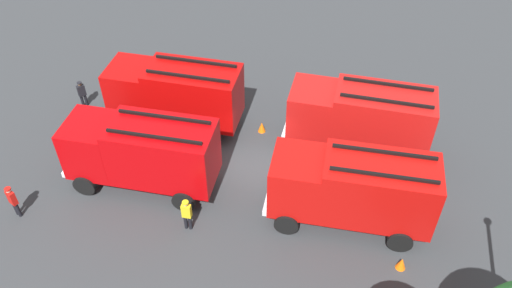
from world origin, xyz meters
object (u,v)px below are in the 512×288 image
object	(u,v)px
fire_truck_3	(142,151)
firefighter_1	(167,78)
traffic_cone_1	(262,127)
fire_truck_2	(353,188)
firefighter_3	(187,214)
fire_truck_0	(360,116)
firefighter_2	(338,173)
firefighter_4	(82,93)
firefighter_0	(13,200)
fire_truck_1	(175,92)
traffic_cone_0	(401,263)
traffic_cone_2	(230,94)

from	to	relation	value
fire_truck_3	firefighter_1	size ratio (longest dim) A/B	3.93
fire_truck_3	traffic_cone_1	xyz separation A→B (m)	(-4.68, -4.97, -1.85)
fire_truck_2	firefighter_3	distance (m)	7.32
fire_truck_0	firefighter_3	xyz separation A→B (m)	(6.99, 6.90, -1.17)
fire_truck_0	traffic_cone_1	bearing A→B (deg)	-1.90
firefighter_2	firefighter_4	size ratio (longest dim) A/B	1.10
fire_truck_3	firefighter_0	bearing A→B (deg)	31.21
fire_truck_3	traffic_cone_1	distance (m)	7.07
firefighter_1	traffic_cone_1	xyz separation A→B (m)	(-6.11, 2.33, -0.74)
fire_truck_1	firefighter_2	bearing A→B (deg)	161.86
fire_truck_1	fire_truck_3	xyz separation A→B (m)	(0.07, 4.64, 0.00)
fire_truck_3	traffic_cone_0	distance (m)	12.50
fire_truck_3	firefighter_3	distance (m)	3.76
firefighter_1	traffic_cone_1	bearing A→B (deg)	-65.27
fire_truck_0	traffic_cone_2	distance (m)	8.27
firefighter_4	traffic_cone_2	xyz separation A→B (m)	(-8.01, -2.48, -0.64)
fire_truck_1	firefighter_4	distance (m)	5.98
fire_truck_1	traffic_cone_0	size ratio (longest dim) A/B	11.97
firefighter_1	firefighter_2	world-z (taller)	firefighter_1
traffic_cone_2	fire_truck_2	bearing A→B (deg)	133.42
firefighter_1	firefighter_3	bearing A→B (deg)	-110.68
firefighter_0	fire_truck_1	bearing A→B (deg)	-8.29
fire_truck_2	fire_truck_3	bearing A→B (deg)	-2.65
fire_truck_0	firefighter_2	size ratio (longest dim) A/B	4.01
firefighter_1	fire_truck_0	bearing A→B (deg)	-57.77
firefighter_4	firefighter_0	bearing A→B (deg)	-40.82
firefighter_2	firefighter_1	bearing A→B (deg)	-163.95
traffic_cone_0	firefighter_4	bearing A→B (deg)	-22.92
firefighter_1	traffic_cone_0	size ratio (longest dim) A/B	3.03
traffic_cone_0	fire_truck_1	bearing A→B (deg)	-30.57
fire_truck_1	firefighter_2	size ratio (longest dim) A/B	3.99
firefighter_1	firefighter_4	world-z (taller)	firefighter_1
firefighter_0	traffic_cone_1	xyz separation A→B (m)	(-9.81, -8.09, -0.70)
fire_truck_1	firefighter_3	world-z (taller)	fire_truck_1
fire_truck_2	firefighter_2	bearing A→B (deg)	-69.61
fire_truck_2	firefighter_0	distance (m)	15.16
firefighter_4	traffic_cone_1	bearing A→B (deg)	44.13
fire_truck_0	traffic_cone_0	xyz separation A→B (m)	(-2.35, 7.10, -1.85)
firefighter_3	traffic_cone_0	xyz separation A→B (m)	(-9.35, 0.21, -0.69)
firefighter_4	traffic_cone_2	size ratio (longest dim) A/B	2.98
fire_truck_2	firefighter_1	world-z (taller)	fire_truck_2
fire_truck_3	firefighter_4	world-z (taller)	fire_truck_3
fire_truck_0	traffic_cone_1	xyz separation A→B (m)	(5.08, -0.33, -1.85)
firefighter_1	traffic_cone_0	bearing A→B (deg)	-80.18
fire_truck_0	traffic_cone_1	size ratio (longest dim) A/B	12.18
fire_truck_2	traffic_cone_2	size ratio (longest dim) A/B	13.07
firefighter_3	traffic_cone_2	size ratio (longest dim) A/B	3.17
firefighter_0	firefighter_3	xyz separation A→B (m)	(-7.89, -0.86, -0.01)
fire_truck_1	fire_truck_2	xyz separation A→B (m)	(-9.66, 4.98, 0.00)
fire_truck_3	traffic_cone_0	xyz separation A→B (m)	(-12.11, 2.47, -1.85)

